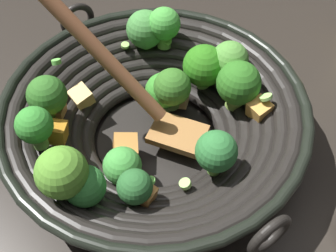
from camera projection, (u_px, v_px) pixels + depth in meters
ground_plane at (155, 144)px, 0.58m from camera, size 4.00×4.00×0.00m
wok at (154, 116)px, 0.53m from camera, size 0.38×0.42×0.24m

